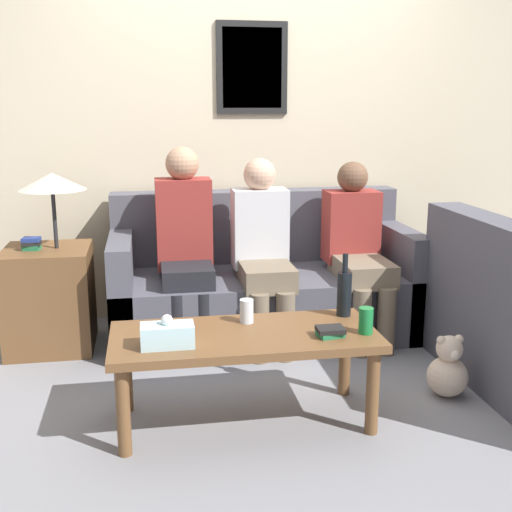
% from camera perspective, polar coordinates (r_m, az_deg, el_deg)
% --- Properties ---
extents(ground_plane, '(16.00, 16.00, 0.00)m').
position_cam_1_polar(ground_plane, '(3.83, 1.98, -9.14)').
color(ground_plane, gray).
extents(wall_back, '(9.00, 0.08, 2.60)m').
position_cam_1_polar(wall_back, '(4.50, -0.44, 11.28)').
color(wall_back, beige).
rests_on(wall_back, ground_plane).
extents(couch_main, '(1.94, 0.87, 0.90)m').
position_cam_1_polar(couch_main, '(4.22, 0.58, -2.59)').
color(couch_main, '#4C4C56').
rests_on(couch_main, ground_plane).
extents(coffee_table, '(1.22, 0.54, 0.44)m').
position_cam_1_polar(coffee_table, '(2.99, -1.02, -7.93)').
color(coffee_table, brown).
rests_on(coffee_table, ground_plane).
extents(side_table_with_lamp, '(0.51, 0.51, 1.08)m').
position_cam_1_polar(side_table_with_lamp, '(4.10, -17.85, -2.74)').
color(side_table_with_lamp, brown).
rests_on(side_table_with_lamp, ground_plane).
extents(wine_bottle, '(0.07, 0.07, 0.31)m').
position_cam_1_polar(wine_bottle, '(3.20, 7.85, -3.21)').
color(wine_bottle, black).
rests_on(wine_bottle, coffee_table).
extents(drinking_glass, '(0.07, 0.07, 0.11)m').
position_cam_1_polar(drinking_glass, '(3.08, -0.84, -4.91)').
color(drinking_glass, silver).
rests_on(drinking_glass, coffee_table).
extents(book_stack, '(0.13, 0.11, 0.04)m').
position_cam_1_polar(book_stack, '(2.94, 6.63, -6.69)').
color(book_stack, '#237547').
rests_on(book_stack, coffee_table).
extents(soda_can, '(0.07, 0.07, 0.12)m').
position_cam_1_polar(soda_can, '(2.98, 9.74, -5.68)').
color(soda_can, '#197A38').
rests_on(soda_can, coffee_table).
extents(tissue_box, '(0.23, 0.12, 0.15)m').
position_cam_1_polar(tissue_box, '(2.82, -7.88, -6.95)').
color(tissue_box, silver).
rests_on(tissue_box, coffee_table).
extents(person_left, '(0.34, 0.57, 1.22)m').
position_cam_1_polar(person_left, '(3.94, -6.32, 1.35)').
color(person_left, black).
rests_on(person_left, ground_plane).
extents(person_middle, '(0.34, 0.60, 1.14)m').
position_cam_1_polar(person_middle, '(3.93, 0.61, 0.85)').
color(person_middle, '#756651').
rests_on(person_middle, ground_plane).
extents(person_right, '(0.34, 0.66, 1.11)m').
position_cam_1_polar(person_right, '(4.11, 8.98, 0.92)').
color(person_right, '#756651').
rests_on(person_right, ground_plane).
extents(teddy_bear, '(0.21, 0.21, 0.33)m').
position_cam_1_polar(teddy_bear, '(3.48, 16.69, -9.66)').
color(teddy_bear, beige).
rests_on(teddy_bear, ground_plane).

